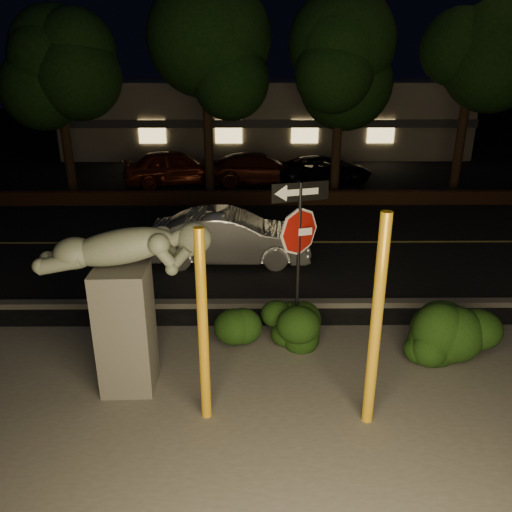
{
  "coord_description": "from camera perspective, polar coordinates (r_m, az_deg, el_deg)",
  "views": [
    {
      "loc": [
        -0.79,
        -6.75,
        4.87
      ],
      "look_at": [
        -0.72,
        1.75,
        1.6
      ],
      "focal_mm": 35.0,
      "sensor_mm": 36.0,
      "label": 1
    }
  ],
  "objects": [
    {
      "name": "yellow_pole_right",
      "position": [
        6.98,
        13.55,
        -7.66
      ],
      "size": [
        0.16,
        0.16,
        3.17
      ],
      "primitive_type": "cylinder",
      "color": "gold",
      "rests_on": "ground"
    },
    {
      "name": "tree_far_a",
      "position": [
        21.03,
        -22.05,
        20.9
      ],
      "size": [
        4.6,
        4.6,
        7.43
      ],
      "color": "black",
      "rests_on": "ground"
    },
    {
      "name": "signpost",
      "position": [
        8.67,
        4.96,
        2.72
      ],
      "size": [
        0.99,
        0.33,
        3.03
      ],
      "rotation": [
        0.0,
        0.0,
        0.3
      ],
      "color": "black",
      "rests_on": "ground"
    },
    {
      "name": "patio",
      "position": [
        7.57,
        5.96,
        -19.04
      ],
      "size": [
        14.0,
        6.0,
        0.02
      ],
      "primitive_type": "cube",
      "color": "#4C4944",
      "rests_on": "ground"
    },
    {
      "name": "parked_car_dark",
      "position": [
        22.2,
        7.72,
        9.74
      ],
      "size": [
        4.72,
        3.35,
        1.2
      ],
      "primitive_type": "imported",
      "rotation": [
        0.0,
        0.0,
        1.92
      ],
      "color": "black",
      "rests_on": "ground"
    },
    {
      "name": "silver_sedan",
      "position": [
        12.99,
        -2.99,
        2.18
      ],
      "size": [
        4.15,
        1.51,
        1.36
      ],
      "primitive_type": "imported",
      "rotation": [
        0.0,
        0.0,
        1.55
      ],
      "color": "silver",
      "rests_on": "ground"
    },
    {
      "name": "lane_marking",
      "position": [
        14.6,
        2.65,
        1.6
      ],
      "size": [
        80.0,
        0.12,
        0.0
      ],
      "primitive_type": "cube",
      "color": "#B1A746",
      "rests_on": "road"
    },
    {
      "name": "hedge_far_right",
      "position": [
        9.22,
        19.32,
        -8.93
      ],
      "size": [
        1.47,
        1.14,
        0.9
      ],
      "primitive_type": "ellipsoid",
      "rotation": [
        0.0,
        0.0,
        0.28
      ],
      "color": "black",
      "rests_on": "ground"
    },
    {
      "name": "curb",
      "position": [
        10.81,
        3.78,
        -5.43
      ],
      "size": [
        80.0,
        0.25,
        0.12
      ],
      "primitive_type": "cube",
      "color": "#4C4944",
      "rests_on": "ground"
    },
    {
      "name": "tree_far_d",
      "position": [
        21.71,
        23.6,
        20.86
      ],
      "size": [
        4.4,
        4.4,
        7.42
      ],
      "color": "black",
      "rests_on": "ground"
    },
    {
      "name": "ground",
      "position": [
        17.46,
        2.14,
        4.82
      ],
      "size": [
        90.0,
        90.0,
        0.0
      ],
      "primitive_type": "plane",
      "color": "black",
      "rests_on": "ground"
    },
    {
      "name": "tree_far_b",
      "position": [
        20.06,
        -5.9,
        24.3
      ],
      "size": [
        5.2,
        5.2,
        8.41
      ],
      "color": "black",
      "rests_on": "ground"
    },
    {
      "name": "yellow_pole_left",
      "position": [
        6.97,
        -6.08,
        -8.3
      ],
      "size": [
        0.15,
        0.15,
        2.93
      ],
      "primitive_type": "cylinder",
      "color": "#F5AC1C",
      "rests_on": "ground"
    },
    {
      "name": "sculpture",
      "position": [
        7.76,
        -14.73,
        -3.84
      ],
      "size": [
        2.57,
        0.82,
        2.75
      ],
      "rotation": [
        0.0,
        0.0,
        0.03
      ],
      "color": "#4C4944",
      "rests_on": "ground"
    },
    {
      "name": "tree_far_c",
      "position": [
        19.84,
        9.85,
        23.03
      ],
      "size": [
        4.8,
        4.8,
        7.84
      ],
      "color": "black",
      "rests_on": "ground"
    },
    {
      "name": "road",
      "position": [
        14.61,
        2.65,
        1.55
      ],
      "size": [
        80.0,
        8.0,
        0.01
      ],
      "primitive_type": "cube",
      "color": "black",
      "rests_on": "ground"
    },
    {
      "name": "parking_lot",
      "position": [
        24.26,
        1.41,
        9.45
      ],
      "size": [
        40.0,
        12.0,
        0.01
      ],
      "primitive_type": "cube",
      "color": "black",
      "rests_on": "ground"
    },
    {
      "name": "parked_car_red",
      "position": [
        22.0,
        -9.17,
        9.99
      ],
      "size": [
        4.77,
        2.93,
        1.52
      ],
      "primitive_type": "imported",
      "rotation": [
        0.0,
        0.0,
        1.85
      ],
      "color": "maroon",
      "rests_on": "ground"
    },
    {
      "name": "hedge_center",
      "position": [
        9.2,
        1.55,
        -7.29
      ],
      "size": [
        2.07,
        1.24,
        1.01
      ],
      "primitive_type": "ellipsoid",
      "rotation": [
        0.0,
        0.0,
        -0.18
      ],
      "color": "black",
      "rests_on": "ground"
    },
    {
      "name": "hedge_right",
      "position": [
        9.44,
        20.22,
        -7.09
      ],
      "size": [
        1.98,
        1.15,
        1.25
      ],
      "primitive_type": "ellipsoid",
      "rotation": [
        0.0,
        0.0,
        0.07
      ],
      "color": "black",
      "rests_on": "ground"
    },
    {
      "name": "parked_car_darkred",
      "position": [
        21.89,
        0.33,
        9.95
      ],
      "size": [
        4.73,
        2.29,
        1.33
      ],
      "primitive_type": "imported",
      "rotation": [
        0.0,
        0.0,
        1.67
      ],
      "color": "#43160C",
      "rests_on": "ground"
    },
    {
      "name": "building",
      "position": [
        31.88,
        0.97,
        15.85
      ],
      "size": [
        22.0,
        10.2,
        4.0
      ],
      "color": "slate",
      "rests_on": "ground"
    },
    {
      "name": "brick_wall",
      "position": [
        18.65,
        1.97,
        6.67
      ],
      "size": [
        40.0,
        0.35,
        0.5
      ],
      "primitive_type": "cube",
      "color": "#4C2A18",
      "rests_on": "ground"
    }
  ]
}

